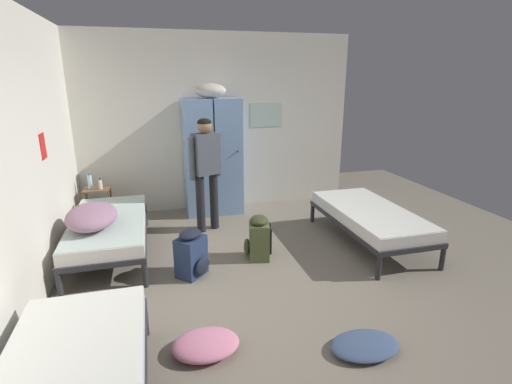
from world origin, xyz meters
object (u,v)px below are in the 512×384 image
object	(u,v)px
bedding_heap	(92,216)
clothes_pile_pink	(206,345)
clothes_pile_denim	(365,345)
person_traveler	(206,165)
water_bottle	(90,182)
shelf_unit	(98,203)
bed_left_rear	(109,227)
backpack_navy	(192,254)
bed_right	(370,216)
backpack_olive	(258,238)
locker_bank	(213,154)
lotion_bottle	(100,184)

from	to	relation	value
bedding_heap	clothes_pile_pink	size ratio (longest dim) A/B	1.48
clothes_pile_denim	bedding_heap	bearing A→B (deg)	136.32
person_traveler	water_bottle	distance (m)	1.79
shelf_unit	person_traveler	distance (m)	1.80
bed_left_rear	backpack_navy	world-z (taller)	backpack_navy
shelf_unit	clothes_pile_pink	bearing A→B (deg)	-70.62
bed_right	backpack_olive	world-z (taller)	backpack_olive
bed_left_rear	clothes_pile_pink	bearing A→B (deg)	-66.99
clothes_pile_denim	person_traveler	bearing A→B (deg)	106.22
bed_right	bed_left_rear	bearing A→B (deg)	171.11
bedding_heap	water_bottle	world-z (taller)	water_bottle
locker_bank	bed_right	distance (m)	2.62
clothes_pile_pink	lotion_bottle	bearing A→B (deg)	108.49
locker_bank	lotion_bottle	bearing A→B (deg)	-174.60
locker_bank	water_bottle	bearing A→B (deg)	-176.87
bedding_heap	person_traveler	bearing A→B (deg)	27.13
clothes_pile_pink	bedding_heap	bearing A→B (deg)	118.95
bedding_heap	backpack_olive	distance (m)	1.98
bed_right	bedding_heap	bearing A→B (deg)	175.25
bed_left_rear	backpack_navy	distance (m)	1.24
bed_right	clothes_pile_pink	world-z (taller)	bed_right
person_traveler	lotion_bottle	world-z (taller)	person_traveler
person_traveler	clothes_pile_denim	bearing A→B (deg)	-73.78
water_bottle	shelf_unit	bearing A→B (deg)	-14.04
clothes_pile_denim	clothes_pile_pink	size ratio (longest dim) A/B	1.07
shelf_unit	bed_left_rear	world-z (taller)	shelf_unit
clothes_pile_pink	bed_right	bearing A→B (deg)	33.11
lotion_bottle	water_bottle	bearing A→B (deg)	158.20
water_bottle	clothes_pile_pink	xyz separation A→B (m)	(1.23, -3.28, -0.61)
bedding_heap	backpack_navy	xyz separation A→B (m)	(1.08, -0.57, -0.36)
bedding_heap	backpack_navy	distance (m)	1.27
shelf_unit	backpack_navy	bearing A→B (deg)	-58.68
bed_right	bedding_heap	xyz separation A→B (m)	(-3.48, 0.29, 0.24)
bed_left_rear	clothes_pile_pink	xyz separation A→B (m)	(0.90, -2.11, -0.31)
bed_left_rear	bed_right	world-z (taller)	same
locker_bank	water_bottle	world-z (taller)	locker_bank
bed_left_rear	backpack_olive	world-z (taller)	backpack_olive
locker_bank	shelf_unit	xyz separation A→B (m)	(-1.78, -0.12, -0.62)
bedding_heap	clothes_pile_denim	bearing A→B (deg)	-43.68
person_traveler	shelf_unit	bearing A→B (deg)	157.79
backpack_olive	backpack_navy	size ratio (longest dim) A/B	1.00
locker_bank	bed_left_rear	world-z (taller)	locker_bank
shelf_unit	water_bottle	bearing A→B (deg)	165.96
bedding_heap	person_traveler	xyz separation A→B (m)	(1.45, 0.75, 0.37)
bed_right	bedding_heap	world-z (taller)	bedding_heap
backpack_navy	clothes_pile_denim	distance (m)	2.07
person_traveler	lotion_bottle	bearing A→B (deg)	158.17
clothes_pile_denim	bed_right	bearing A→B (deg)	58.69
locker_bank	backpack_navy	bearing A→B (deg)	-105.92
shelf_unit	person_traveler	xyz separation A→B (m)	(1.56, -0.64, 0.64)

